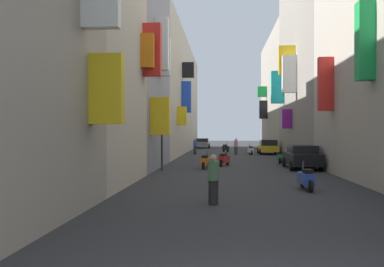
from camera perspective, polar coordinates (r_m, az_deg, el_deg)
ground_plane at (r=34.64m, az=5.94°, el=-3.60°), size 140.00×140.00×0.00m
building_left_mid_a at (r=19.53m, az=-17.35°, el=13.75°), size 6.90×7.56×13.79m
building_left_mid_c at (r=27.40m, az=-10.71°, el=9.83°), size 7.06×9.29×13.78m
building_left_far at (r=48.32m, az=-4.06°, el=5.09°), size 7.16×33.79×12.80m
building_right_mid_b at (r=37.65m, az=18.44°, el=12.35°), size 7.36×16.50×20.47m
building_right_mid_c at (r=55.21m, az=13.72°, el=5.45°), size 7.25×20.59×14.65m
parked_car_yellow at (r=43.06m, az=10.59°, el=-1.81°), size 2.01×3.99×1.49m
parked_car_black at (r=26.49m, az=15.07°, el=-3.09°), size 1.91×4.44×1.50m
parked_car_grey at (r=58.19m, az=1.48°, el=-1.31°), size 2.02×4.25×1.37m
scooter_black at (r=46.85m, az=4.71°, el=-2.02°), size 0.77×1.88×1.13m
scooter_blue at (r=17.02m, az=15.67°, el=-6.07°), size 0.48×1.95×1.13m
scooter_green at (r=30.78m, az=12.28°, el=-3.23°), size 0.69×1.86×1.13m
scooter_orange at (r=25.73m, az=1.90°, el=-3.91°), size 0.61×1.92×1.13m
scooter_red at (r=27.71m, az=4.51°, el=-3.61°), size 0.79×1.80×1.13m
scooter_white at (r=41.57m, az=8.17°, el=-2.32°), size 0.55×1.91×1.13m
pedestrian_crossing at (r=41.21m, az=6.15°, el=-1.83°), size 0.49×0.49×1.66m
pedestrian_near_left at (r=13.14m, az=3.00°, el=-6.47°), size 0.52×0.52×1.61m
pedestrian_near_right at (r=42.04m, az=0.45°, el=-1.80°), size 0.48×0.48×1.65m
traffic_light_near_corner at (r=24.13m, az=-4.23°, el=1.18°), size 0.26×0.34×3.97m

